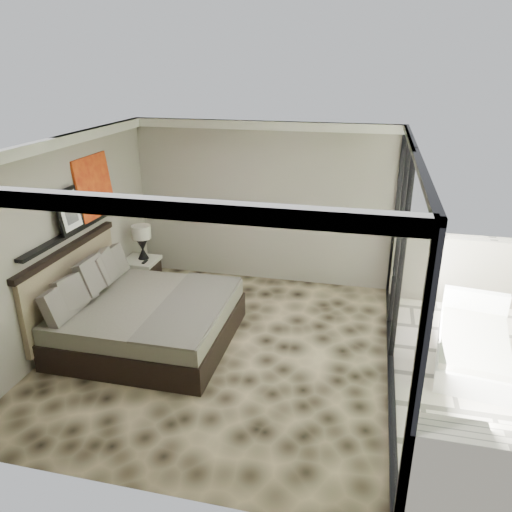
% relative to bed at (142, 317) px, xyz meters
% --- Properties ---
extents(floor, '(5.00, 5.00, 0.00)m').
position_rel_bed_xyz_m(floor, '(1.17, 0.01, -0.37)').
color(floor, black).
rests_on(floor, ground).
extents(ceiling, '(4.50, 5.00, 0.02)m').
position_rel_bed_xyz_m(ceiling, '(1.17, 0.01, 2.42)').
color(ceiling, silver).
rests_on(ceiling, back_wall).
extents(back_wall, '(4.50, 0.02, 2.80)m').
position_rel_bed_xyz_m(back_wall, '(1.17, 2.50, 1.03)').
color(back_wall, gray).
rests_on(back_wall, floor).
extents(left_wall, '(0.02, 5.00, 2.80)m').
position_rel_bed_xyz_m(left_wall, '(-1.07, 0.01, 1.03)').
color(left_wall, gray).
rests_on(left_wall, floor).
extents(glass_wall, '(0.08, 5.00, 2.80)m').
position_rel_bed_xyz_m(glass_wall, '(3.42, 0.01, 1.03)').
color(glass_wall, white).
rests_on(glass_wall, floor).
extents(picture_ledge, '(0.12, 2.20, 0.05)m').
position_rel_bed_xyz_m(picture_ledge, '(-1.01, 0.11, 1.13)').
color(picture_ledge, black).
rests_on(picture_ledge, left_wall).
extents(bed, '(2.29, 2.22, 1.27)m').
position_rel_bed_xyz_m(bed, '(0.00, 0.00, 0.00)').
color(bed, black).
rests_on(bed, floor).
extents(nightstand, '(0.58, 0.58, 0.56)m').
position_rel_bed_xyz_m(nightstand, '(-0.78, 1.64, -0.09)').
color(nightstand, black).
rests_on(nightstand, floor).
extents(table_lamp, '(0.33, 0.33, 0.59)m').
position_rel_bed_xyz_m(table_lamp, '(-0.75, 1.70, 0.53)').
color(table_lamp, black).
rests_on(table_lamp, nightstand).
extents(abstract_canvas, '(0.13, 0.90, 0.90)m').
position_rel_bed_xyz_m(abstract_canvas, '(-1.02, 0.85, 1.60)').
color(abstract_canvas, red).
rests_on(abstract_canvas, picture_ledge).
extents(framed_print, '(0.11, 0.50, 0.60)m').
position_rel_bed_xyz_m(framed_print, '(-0.97, 0.07, 1.45)').
color(framed_print, black).
rests_on(framed_print, picture_ledge).
extents(lounger, '(1.10, 1.84, 0.68)m').
position_rel_bed_xyz_m(lounger, '(4.46, 0.52, -0.16)').
color(lounger, white).
rests_on(lounger, terrace_slab).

